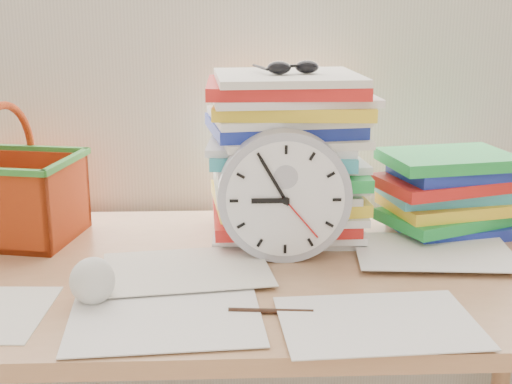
{
  "coord_description": "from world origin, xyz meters",
  "views": [
    {
      "loc": [
        -0.02,
        0.37,
        1.23
      ],
      "look_at": [
        0.04,
        1.6,
        0.89
      ],
      "focal_mm": 50.0,
      "sensor_mm": 36.0,
      "label": 1
    }
  ],
  "objects_px": {
    "clock": "(284,196)",
    "basket": "(7,173)",
    "paper_stack": "(288,156)",
    "book_stack": "(452,193)",
    "desk": "(237,303)"
  },
  "relations": [
    {
      "from": "paper_stack",
      "to": "basket",
      "type": "distance_m",
      "value": 0.57
    },
    {
      "from": "clock",
      "to": "basket",
      "type": "height_order",
      "value": "basket"
    },
    {
      "from": "desk",
      "to": "basket",
      "type": "bearing_deg",
      "value": 158.54
    },
    {
      "from": "clock",
      "to": "book_stack",
      "type": "xyz_separation_m",
      "value": [
        0.36,
        0.14,
        -0.04
      ]
    },
    {
      "from": "basket",
      "to": "clock",
      "type": "bearing_deg",
      "value": -2.95
    },
    {
      "from": "clock",
      "to": "paper_stack",
      "type": "bearing_deg",
      "value": 82.42
    },
    {
      "from": "paper_stack",
      "to": "basket",
      "type": "xyz_separation_m",
      "value": [
        -0.57,
        0.0,
        -0.03
      ]
    },
    {
      "from": "clock",
      "to": "book_stack",
      "type": "height_order",
      "value": "clock"
    },
    {
      "from": "paper_stack",
      "to": "clock",
      "type": "bearing_deg",
      "value": -97.58
    },
    {
      "from": "clock",
      "to": "desk",
      "type": "bearing_deg",
      "value": -159.4
    },
    {
      "from": "clock",
      "to": "basket",
      "type": "distance_m",
      "value": 0.57
    },
    {
      "from": "desk",
      "to": "clock",
      "type": "relative_size",
      "value": 5.66
    },
    {
      "from": "desk",
      "to": "paper_stack",
      "type": "relative_size",
      "value": 4.18
    },
    {
      "from": "book_stack",
      "to": "basket",
      "type": "bearing_deg",
      "value": 179.61
    },
    {
      "from": "paper_stack",
      "to": "book_stack",
      "type": "distance_m",
      "value": 0.35
    }
  ]
}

